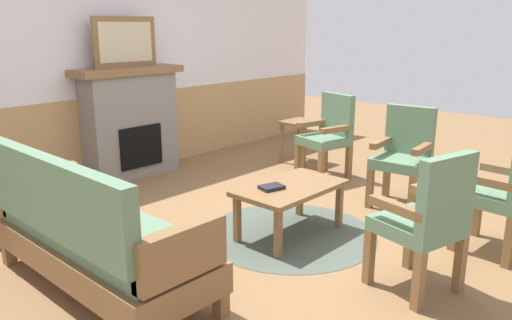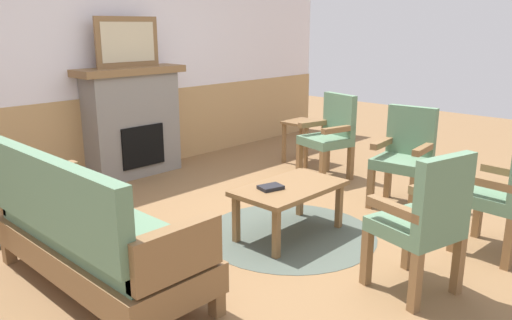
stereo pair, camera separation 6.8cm
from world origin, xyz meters
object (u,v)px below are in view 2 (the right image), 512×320
(armchair_near_fireplace, at_px, (330,133))
(armchair_front_center, at_px, (507,189))
(framed_picture, at_px, (128,42))
(couch, at_px, (92,235))
(coffee_table, at_px, (290,192))
(fireplace, at_px, (133,121))
(side_table, at_px, (304,130))
(armchair_by_window_left, at_px, (405,153))
(book_on_table, at_px, (271,187))
(armchair_front_left, at_px, (425,218))

(armchair_near_fireplace, height_order, armchair_front_center, same)
(framed_picture, bearing_deg, couch, -129.07)
(coffee_table, relative_size, armchair_front_center, 0.98)
(fireplace, xyz_separation_m, side_table, (1.82, -1.13, -0.22))
(coffee_table, xyz_separation_m, armchair_by_window_left, (1.34, -0.34, 0.15))
(book_on_table, relative_size, armchair_front_left, 0.20)
(armchair_by_window_left, xyz_separation_m, armchair_front_center, (-0.51, -1.11, 0.00))
(fireplace, xyz_separation_m, armchair_front_left, (-0.26, -3.75, -0.11))
(fireplace, distance_m, book_on_table, 2.46)
(armchair_by_window_left, distance_m, armchair_front_center, 1.22)
(armchair_front_center, bearing_deg, framed_picture, 100.32)
(coffee_table, bearing_deg, book_on_table, 162.12)
(coffee_table, bearing_deg, framed_picture, 87.48)
(framed_picture, height_order, armchair_front_left, framed_picture)
(fireplace, bearing_deg, coffee_table, -92.52)
(framed_picture, height_order, couch, framed_picture)
(framed_picture, bearing_deg, book_on_table, -96.72)
(book_on_table, distance_m, armchair_front_left, 1.32)
(book_on_table, distance_m, side_table, 2.48)
(couch, relative_size, armchair_front_left, 1.84)
(coffee_table, distance_m, book_on_table, 0.20)
(armchair_by_window_left, height_order, armchair_front_left, same)
(couch, xyz_separation_m, book_on_table, (1.44, -0.31, 0.06))
(book_on_table, bearing_deg, armchair_by_window_left, -14.79)
(armchair_front_left, distance_m, armchair_front_center, 1.00)
(fireplace, distance_m, coffee_table, 2.51)
(book_on_table, height_order, armchair_front_left, armchair_front_left)
(framed_picture, height_order, coffee_table, framed_picture)
(framed_picture, relative_size, armchair_near_fireplace, 0.82)
(fireplace, bearing_deg, armchair_near_fireplace, -49.37)
(armchair_near_fireplace, distance_m, armchair_by_window_left, 1.11)
(fireplace, bearing_deg, armchair_by_window_left, -66.51)
(framed_picture, relative_size, armchair_front_center, 0.82)
(armchair_front_center, bearing_deg, armchair_by_window_left, 65.11)
(framed_picture, height_order, book_on_table, framed_picture)
(armchair_by_window_left, height_order, side_table, armchair_by_window_left)
(armchair_near_fireplace, distance_m, armchair_front_left, 2.67)
(fireplace, height_order, framed_picture, framed_picture)
(armchair_front_center, bearing_deg, couch, 143.36)
(fireplace, relative_size, armchair_front_center, 1.33)
(coffee_table, height_order, side_table, side_table)
(fireplace, height_order, side_table, fireplace)
(couch, bearing_deg, book_on_table, -12.11)
(armchair_by_window_left, bearing_deg, armchair_front_center, -114.89)
(book_on_table, bearing_deg, armchair_front_center, -56.34)
(fireplace, bearing_deg, armchair_front_left, -94.03)
(couch, relative_size, armchair_front_center, 1.84)
(coffee_table, bearing_deg, couch, 167.25)
(armchair_front_left, bearing_deg, armchair_by_window_left, 31.44)
(fireplace, height_order, couch, fireplace)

